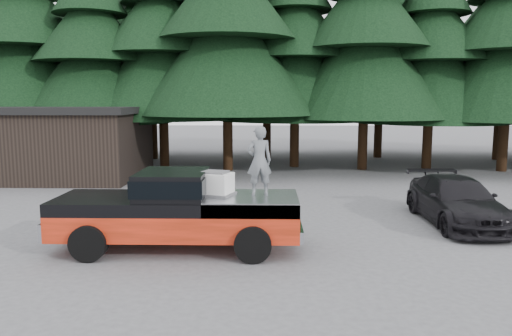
{
  "coord_description": "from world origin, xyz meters",
  "views": [
    {
      "loc": [
        1.05,
        -11.02,
        3.62
      ],
      "look_at": [
        0.79,
        0.0,
        2.11
      ],
      "focal_mm": 35.0,
      "sensor_mm": 36.0,
      "label": 1
    }
  ],
  "objects_px": {
    "pickup_truck": "(178,222)",
    "utility_building": "(53,142)",
    "air_compressor": "(215,185)",
    "parked_car": "(456,201)",
    "man_on_bed": "(259,161)"
  },
  "relations": [
    {
      "from": "pickup_truck",
      "to": "utility_building",
      "type": "height_order",
      "value": "utility_building"
    },
    {
      "from": "pickup_truck",
      "to": "utility_building",
      "type": "xyz_separation_m",
      "value": [
        -7.87,
        11.27,
        1.0
      ]
    },
    {
      "from": "air_compressor",
      "to": "parked_car",
      "type": "xyz_separation_m",
      "value": [
        6.8,
        2.64,
        -0.91
      ]
    },
    {
      "from": "man_on_bed",
      "to": "utility_building",
      "type": "bearing_deg",
      "value": -59.54
    },
    {
      "from": "pickup_truck",
      "to": "air_compressor",
      "type": "relative_size",
      "value": 7.9
    },
    {
      "from": "air_compressor",
      "to": "parked_car",
      "type": "relative_size",
      "value": 0.16
    },
    {
      "from": "air_compressor",
      "to": "parked_car",
      "type": "distance_m",
      "value": 7.35
    },
    {
      "from": "pickup_truck",
      "to": "air_compressor",
      "type": "distance_m",
      "value": 1.3
    },
    {
      "from": "utility_building",
      "to": "pickup_truck",
      "type": "bearing_deg",
      "value": -55.05
    },
    {
      "from": "air_compressor",
      "to": "man_on_bed",
      "type": "height_order",
      "value": "man_on_bed"
    },
    {
      "from": "man_on_bed",
      "to": "air_compressor",
      "type": "bearing_deg",
      "value": -8.26
    },
    {
      "from": "parked_car",
      "to": "man_on_bed",
      "type": "bearing_deg",
      "value": -156.89
    },
    {
      "from": "parked_car",
      "to": "utility_building",
      "type": "height_order",
      "value": "utility_building"
    },
    {
      "from": "pickup_truck",
      "to": "man_on_bed",
      "type": "height_order",
      "value": "man_on_bed"
    },
    {
      "from": "utility_building",
      "to": "man_on_bed",
      "type": "bearing_deg",
      "value": -48.55
    }
  ]
}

